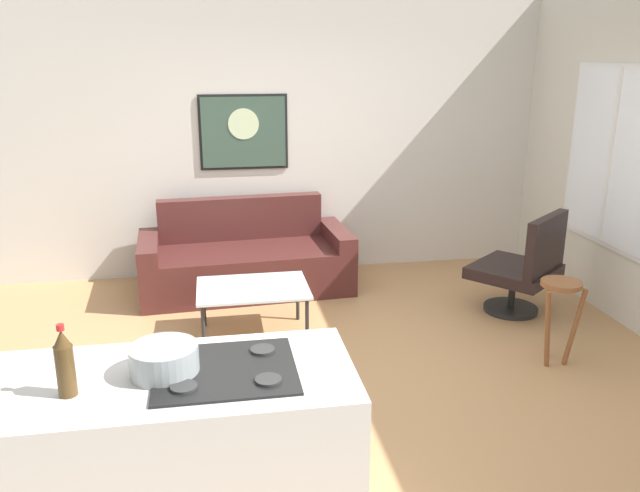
# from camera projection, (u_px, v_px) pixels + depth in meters

# --- Properties ---
(ground) EXTENTS (6.40, 6.40, 0.04)m
(ground) POSITION_uv_depth(u_px,v_px,m) (332.00, 380.00, 4.51)
(ground) COLOR tan
(back_wall) EXTENTS (6.40, 0.05, 2.80)m
(back_wall) POSITION_uv_depth(u_px,v_px,m) (287.00, 136.00, 6.38)
(back_wall) COLOR beige
(back_wall) RESTS_ON ground
(couch) EXTENTS (2.03, 1.00, 0.84)m
(couch) POSITION_uv_depth(u_px,v_px,m) (246.00, 261.00, 6.14)
(couch) COLOR #48201E
(couch) RESTS_ON ground
(coffee_table) EXTENTS (0.88, 0.64, 0.42)m
(coffee_table) POSITION_uv_depth(u_px,v_px,m) (253.00, 291.00, 5.05)
(coffee_table) COLOR silver
(coffee_table) RESTS_ON ground
(armchair) EXTENTS (0.93, 0.93, 0.91)m
(armchair) POSITION_uv_depth(u_px,v_px,m) (524.00, 267.00, 5.49)
(armchair) COLOR black
(armchair) RESTS_ON ground
(bar_stool) EXTENTS (0.34, 0.33, 0.64)m
(bar_stool) POSITION_uv_depth(u_px,v_px,m) (559.00, 302.00, 4.58)
(bar_stool) COLOR brown
(bar_stool) RESTS_ON ground
(kitchen_counter) EXTENTS (1.72, 0.72, 0.93)m
(kitchen_counter) POSITION_uv_depth(u_px,v_px,m) (159.00, 469.00, 2.79)
(kitchen_counter) COLOR silver
(kitchen_counter) RESTS_ON ground
(soda_bottle_2) EXTENTS (0.07, 0.07, 0.30)m
(soda_bottle_2) POSITION_uv_depth(u_px,v_px,m) (65.00, 364.00, 2.48)
(soda_bottle_2) COLOR #4C3519
(soda_bottle_2) RESTS_ON kitchen_counter
(mixing_bowl) EXTENTS (0.29, 0.29, 0.13)m
(mixing_bowl) POSITION_uv_depth(u_px,v_px,m) (164.00, 360.00, 2.67)
(mixing_bowl) COLOR #909899
(mixing_bowl) RESTS_ON kitchen_counter
(wall_painting) EXTENTS (0.87, 0.03, 0.73)m
(wall_painting) POSITION_uv_depth(u_px,v_px,m) (244.00, 132.00, 6.26)
(wall_painting) COLOR black
(window) EXTENTS (0.03, 1.28, 1.54)m
(window) POSITION_uv_depth(u_px,v_px,m) (612.00, 157.00, 5.38)
(window) COLOR silver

